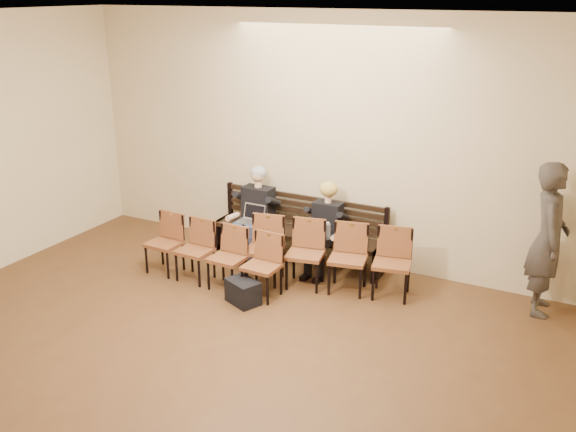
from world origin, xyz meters
name	(u,v)px	position (x,y,z in m)	size (l,w,h in m)	color
room_walls	(126,150)	(0.00, 0.79, 2.54)	(8.02, 10.01, 3.51)	beige
bench	(297,246)	(-0.40, 4.65, 0.23)	(2.60, 0.90, 0.45)	black
seated_man	(255,213)	(-1.02, 4.53, 0.66)	(0.55, 0.76, 1.33)	black
seated_woman	(324,232)	(0.08, 4.53, 0.57)	(0.49, 0.68, 1.14)	black
laptop	(250,224)	(-1.00, 4.32, 0.57)	(0.34, 0.27, 0.25)	silver
water_bottle	(328,239)	(0.23, 4.30, 0.57)	(0.07, 0.07, 0.24)	silver
bag	(243,292)	(-0.40, 3.14, 0.15)	(0.42, 0.29, 0.31)	black
passerby	(550,228)	(2.94, 4.65, 1.09)	(0.79, 0.52, 2.17)	#38332E
chair_row_front	(326,257)	(0.35, 4.00, 0.45)	(2.17, 0.49, 0.89)	brown
chair_row_back	(211,255)	(-1.07, 3.43, 0.41)	(2.02, 0.45, 0.83)	brown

